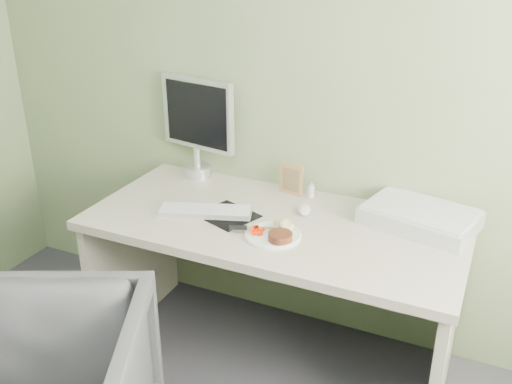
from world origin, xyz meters
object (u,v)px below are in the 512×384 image
at_px(plate, 273,235).
at_px(scanner, 420,218).
at_px(desk, 273,258).
at_px(monitor, 197,122).

distance_m(plate, scanner, 0.62).
relative_size(plate, scanner, 0.51).
bearing_deg(plate, desk, 111.77).
relative_size(desk, scanner, 3.59).
xyz_separation_m(plate, scanner, (0.52, 0.35, 0.03)).
xyz_separation_m(desk, monitor, (-0.54, 0.31, 0.46)).
height_order(plate, scanner, scanner).
distance_m(scanner, monitor, 1.14).
xyz_separation_m(desk, plate, (0.05, -0.13, 0.19)).
bearing_deg(plate, scanner, 34.02).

